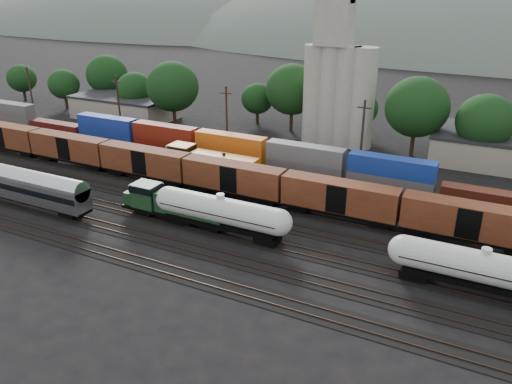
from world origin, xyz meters
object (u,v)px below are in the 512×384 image
at_px(orange_locomotive, 207,162).
at_px(grain_silo, 338,84).
at_px(tank_car_a, 221,212).
at_px(passenger_coach, 20,184).
at_px(green_locomotive, 172,204).

relative_size(orange_locomotive, grain_silo, 0.63).
relative_size(tank_car_a, passenger_coach, 0.81).
height_order(tank_car_a, passenger_coach, passenger_coach).
distance_m(orange_locomotive, grain_silo, 29.97).
xyz_separation_m(tank_car_a, passenger_coach, (-28.35, -5.00, 0.31)).
bearing_deg(grain_silo, passenger_coach, -122.45).
height_order(green_locomotive, passenger_coach, passenger_coach).
relative_size(green_locomotive, tank_car_a, 0.86).
relative_size(tank_car_a, grain_silo, 0.64).
distance_m(passenger_coach, grain_silo, 55.11).
bearing_deg(green_locomotive, grain_silo, 78.86).
bearing_deg(green_locomotive, passenger_coach, -166.72).
bearing_deg(passenger_coach, tank_car_a, 10.00).
bearing_deg(grain_silo, tank_car_a, -91.26).
distance_m(tank_car_a, passenger_coach, 28.78).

